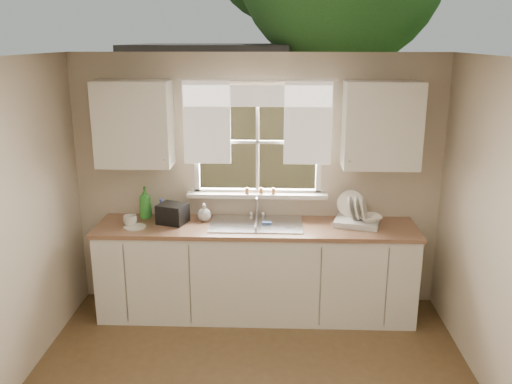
{
  "coord_description": "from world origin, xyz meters",
  "views": [
    {
      "loc": [
        0.18,
        -3.16,
        2.62
      ],
      "look_at": [
        0.0,
        1.65,
        1.25
      ],
      "focal_mm": 38.0,
      "sensor_mm": 36.0,
      "label": 1
    }
  ],
  "objects_px": {
    "dish_rack": "(357,218)",
    "cup": "(130,221)",
    "black_appliance": "(173,214)",
    "soap_bottle_a": "(145,203)"
  },
  "relations": [
    {
      "from": "cup",
      "to": "soap_bottle_a",
      "type": "bearing_deg",
      "value": 72.45
    },
    {
      "from": "dish_rack",
      "to": "cup",
      "type": "height_order",
      "value": "dish_rack"
    },
    {
      "from": "dish_rack",
      "to": "cup",
      "type": "distance_m",
      "value": 2.15
    },
    {
      "from": "black_appliance",
      "to": "soap_bottle_a",
      "type": "bearing_deg",
      "value": 173.7
    },
    {
      "from": "dish_rack",
      "to": "soap_bottle_a",
      "type": "height_order",
      "value": "soap_bottle_a"
    },
    {
      "from": "dish_rack",
      "to": "black_appliance",
      "type": "relative_size",
      "value": 1.84
    },
    {
      "from": "soap_bottle_a",
      "to": "cup",
      "type": "relative_size",
      "value": 2.45
    },
    {
      "from": "cup",
      "to": "black_appliance",
      "type": "bearing_deg",
      "value": 18.92
    },
    {
      "from": "black_appliance",
      "to": "cup",
      "type": "bearing_deg",
      "value": -147.18
    },
    {
      "from": "soap_bottle_a",
      "to": "cup",
      "type": "distance_m",
      "value": 0.28
    }
  ]
}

